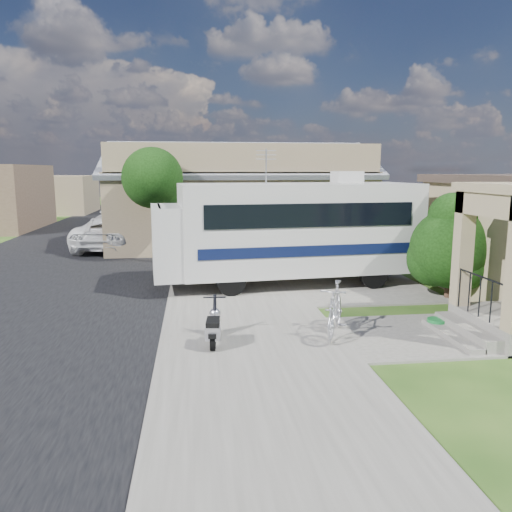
{
  "coord_description": "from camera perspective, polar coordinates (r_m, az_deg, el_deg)",
  "views": [
    {
      "loc": [
        -2.2,
        -11.17,
        3.68
      ],
      "look_at": [
        -0.5,
        2.5,
        1.3
      ],
      "focal_mm": 35.0,
      "sensor_mm": 36.0,
      "label": 1
    }
  ],
  "objects": [
    {
      "name": "sidewalk_slab",
      "position": [
        21.52,
        -3.79,
        0.01
      ],
      "size": [
        4.0,
        80.0,
        0.06
      ],
      "primitive_type": "cube",
      "color": "#65625B",
      "rests_on": "ground"
    },
    {
      "name": "bicycle",
      "position": [
        11.23,
        9.01,
        -6.33
      ],
      "size": [
        1.29,
        2.0,
        1.17
      ],
      "primitive_type": "imported",
      "rotation": [
        0.0,
        0.0,
        -0.41
      ],
      "color": "#B5B4BC",
      "rests_on": "ground"
    },
    {
      "name": "scooter",
      "position": [
        10.61,
        -4.86,
        -8.12
      ],
      "size": [
        0.49,
        1.4,
        0.92
      ],
      "rotation": [
        0.0,
        0.0,
        -0.09
      ],
      "color": "black",
      "rests_on": "ground"
    },
    {
      "name": "street_tree_c",
      "position": [
        39.26,
        -9.39,
        8.83
      ],
      "size": [
        2.44,
        2.4,
        4.42
      ],
      "color": "black",
      "rests_on": "ground"
    },
    {
      "name": "distant_bldg_near",
      "position": [
        47.0,
        -23.04,
        6.49
      ],
      "size": [
        8.0,
        7.0,
        3.2
      ],
      "primitive_type": "cube",
      "color": "#827151",
      "rests_on": "ground"
    },
    {
      "name": "street_tree_b",
      "position": [
        30.26,
        -10.05,
        9.11
      ],
      "size": [
        2.44,
        2.4,
        4.73
      ],
      "color": "black",
      "rests_on": "ground"
    },
    {
      "name": "street_tree_a",
      "position": [
        20.28,
        -11.45,
        8.39
      ],
      "size": [
        2.44,
        2.4,
        4.58
      ],
      "color": "black",
      "rests_on": "ground"
    },
    {
      "name": "pickup_truck",
      "position": [
        24.5,
        -15.59,
        2.71
      ],
      "size": [
        3.63,
        6.18,
        1.62
      ],
      "primitive_type": "imported",
      "rotation": [
        0.0,
        0.0,
        2.97
      ],
      "color": "white",
      "rests_on": "ground"
    },
    {
      "name": "garden_hose",
      "position": [
        12.57,
        19.94,
        -7.36
      ],
      "size": [
        0.44,
        0.44,
        0.2
      ],
      "primitive_type": "cylinder",
      "color": "#166F2E",
      "rests_on": "ground"
    },
    {
      "name": "van",
      "position": [
        31.41,
        -14.88,
        4.36
      ],
      "size": [
        3.55,
        6.42,
        1.76
      ],
      "primitive_type": "imported",
      "rotation": [
        0.0,
        0.0,
        -0.19
      ],
      "color": "white",
      "rests_on": "ground"
    },
    {
      "name": "street_slab",
      "position": [
        22.13,
        -20.83,
        -0.39
      ],
      "size": [
        9.0,
        80.0,
        0.02
      ],
      "primitive_type": "cube",
      "color": "black",
      "rests_on": "ground"
    },
    {
      "name": "shrub",
      "position": [
        15.32,
        21.46,
        1.19
      ],
      "size": [
        2.5,
        2.38,
        3.07
      ],
      "color": "black",
      "rests_on": "ground"
    },
    {
      "name": "driveway_slab",
      "position": [
        16.51,
        6.05,
        -3.04
      ],
      "size": [
        7.0,
        6.0,
        0.05
      ],
      "primitive_type": "cube",
      "color": "#65625B",
      "rests_on": "ground"
    },
    {
      "name": "walk_slab",
      "position": [
        12.0,
        19.22,
        -8.5
      ],
      "size": [
        4.0,
        3.0,
        0.05
      ],
      "primitive_type": "cube",
      "color": "#65625B",
      "rests_on": "ground"
    },
    {
      "name": "warehouse",
      "position": [
        25.3,
        -2.09,
        5.96
      ],
      "size": [
        12.5,
        8.4,
        5.04
      ],
      "color": "#827151",
      "rests_on": "ground"
    },
    {
      "name": "motorhome",
      "position": [
        15.95,
        3.77,
        3.14
      ],
      "size": [
        8.55,
        3.35,
        4.28
      ],
      "rotation": [
        0.0,
        0.0,
        0.09
      ],
      "color": "#BBBAB6",
      "rests_on": "ground"
    },
    {
      "name": "ground",
      "position": [
        11.97,
        3.89,
        -8.13
      ],
      "size": [
        120.0,
        120.0,
        0.0
      ],
      "primitive_type": "plane",
      "color": "#1B3E10"
    }
  ]
}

